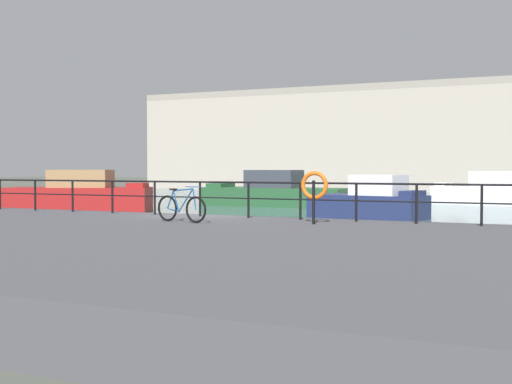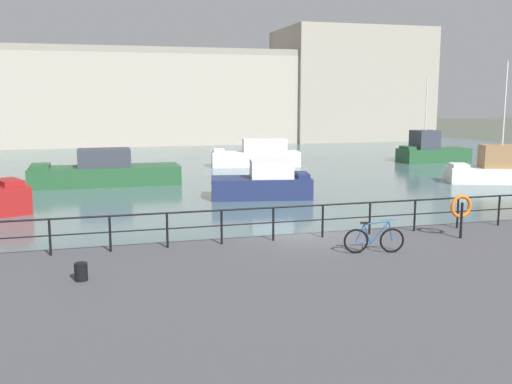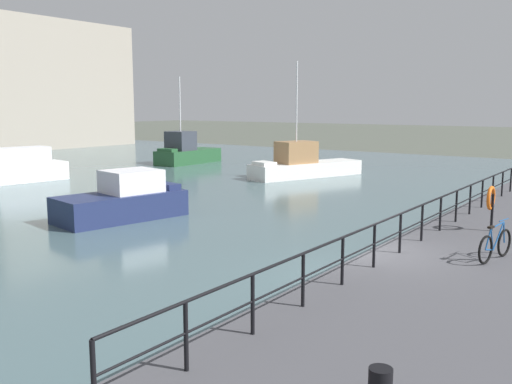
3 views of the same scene
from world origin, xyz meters
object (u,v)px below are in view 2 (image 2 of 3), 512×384
Objects in this scene: moored_green_narrowboat at (510,170)px; moored_small_launch at (258,155)px; moored_white_yacht at (431,151)px; parked_bicycle at (374,240)px; harbor_building at (209,96)px; moored_cabin_cruiser at (104,172)px; life_ring_stand at (461,208)px; moored_red_daysailer at (264,183)px; mooring_bollard at (81,272)px.

moored_green_narrowboat is 1.19× the size of moored_small_launch.
moored_small_launch is at bearing -5.07° from moored_white_yacht.
moored_green_narrowboat reaches higher than parked_bicycle.
harbor_building is at bearing -65.91° from moored_white_yacht.
life_ring_stand is (10.49, -21.13, 1.04)m from moored_cabin_cruiser.
moored_red_daysailer is 14.74m from moored_small_launch.
moored_red_daysailer is 14.18m from life_ring_stand.
moored_cabin_cruiser is at bearing 87.24° from mooring_bollard.
moored_cabin_cruiser is 1.27× the size of moored_small_launch.
moored_cabin_cruiser is at bearing 11.50° from moored_white_yacht.
harbor_building reaches higher than parked_bicycle.
moored_red_daysailer is 3.20× the size of parked_bicycle.
moored_red_daysailer is 12.73× the size of mooring_bollard.
harbor_building is 41.67m from moored_green_narrowboat.
life_ring_stand is at bearing 6.84° from mooring_bollard.
moored_cabin_cruiser is 10.81m from moored_red_daysailer.
mooring_bollard is (-27.62, -28.71, 0.15)m from moored_white_yacht.
life_ring_stand reaches higher than moored_red_daysailer.
harbor_building is 157.14× the size of mooring_bollard.
moored_green_narrowboat reaches higher than moored_small_launch.
harbor_building reaches higher than mooring_bollard.
harbor_building is at bearing 94.89° from parked_bicycle.
life_ring_stand is at bearing 26.54° from parked_bicycle.
life_ring_stand is at bearing 116.60° from moored_cabin_cruiser.
moored_red_daysailer is (-16.43, -1.13, -0.03)m from moored_green_narrowboat.
mooring_bollard is (-9.16, -15.33, 0.31)m from moored_red_daysailer.
mooring_bollard is (-1.09, -22.52, 0.28)m from moored_cabin_cruiser.
moored_red_daysailer is at bearing 34.31° from moored_white_yacht.
moored_red_daysailer is 0.80× the size of moored_small_launch.
harbor_building is 49.49× the size of life_ring_stand.
moored_white_yacht is 3.97× the size of parked_bicycle.
moored_white_yacht is 39.84m from mooring_bollard.
harbor_building is at bearing -84.66° from moored_small_launch.
moored_cabin_cruiser is 20.37× the size of mooring_bollard.
harbor_building reaches higher than moored_white_yacht.
life_ring_stand is at bearing -92.88° from harbor_building.
life_ring_stand is (-1.28, -28.21, 0.97)m from moored_small_launch.
moored_white_yacht is at bearing -174.92° from moored_small_launch.
moored_green_narrowboat is at bearing 47.05° from life_ring_stand.
life_ring_stand reaches higher than mooring_bollard.
moored_cabin_cruiser is (-13.25, -33.78, -4.77)m from harbor_building.
mooring_bollard is 11.68m from life_ring_stand.
moored_red_daysailer is at bearing 97.10° from parked_bicycle.
moored_cabin_cruiser is at bearing -111.41° from harbor_building.
life_ring_stand is at bearing 95.93° from moored_small_launch.
moored_white_yacht reaches higher than moored_cabin_cruiser.
moored_white_yacht reaches higher than moored_small_launch.
moored_small_launch reaches higher than moored_red_daysailer.
mooring_bollard is at bearing -110.16° from moored_red_daysailer.
moored_white_yacht is (26.53, 6.19, 0.13)m from moored_cabin_cruiser.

